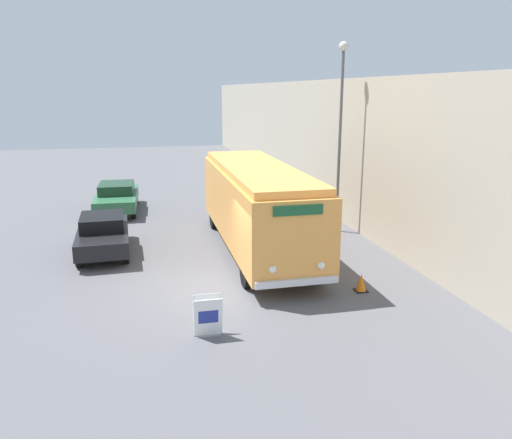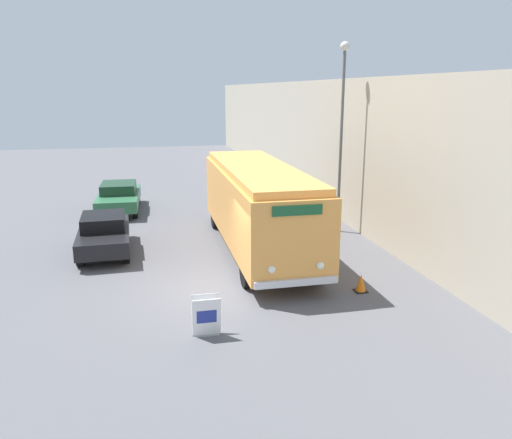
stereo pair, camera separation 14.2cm
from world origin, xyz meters
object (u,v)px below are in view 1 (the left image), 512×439
(traffic_cone, at_px, (361,283))
(parked_car_mid, at_px, (117,197))
(streetlamp, at_px, (341,115))
(vintage_bus, at_px, (257,203))
(parked_car_near, at_px, (103,234))
(sign_board, at_px, (208,317))

(traffic_cone, bearing_deg, parked_car_mid, 121.54)
(parked_car_mid, distance_m, traffic_cone, 14.15)
(streetlamp, height_order, parked_car_mid, streetlamp)
(vintage_bus, relative_size, parked_car_near, 2.38)
(parked_car_near, relative_size, parked_car_mid, 0.89)
(vintage_bus, relative_size, parked_car_mid, 2.12)
(sign_board, height_order, traffic_cone, sign_board)
(sign_board, bearing_deg, parked_car_near, 111.77)
(parked_car_near, bearing_deg, sign_board, -70.10)
(sign_board, bearing_deg, streetlamp, 50.86)
(vintage_bus, bearing_deg, streetlamp, 24.86)
(vintage_bus, distance_m, sign_board, 6.90)
(vintage_bus, distance_m, streetlamp, 5.21)
(vintage_bus, xyz_separation_m, sign_board, (-2.67, -6.23, -1.30))
(streetlamp, bearing_deg, parked_car_mid, 147.81)
(parked_car_near, relative_size, traffic_cone, 7.63)
(streetlamp, relative_size, parked_car_mid, 1.64)
(sign_board, xyz_separation_m, parked_car_mid, (-2.62, 13.76, 0.25))
(vintage_bus, xyz_separation_m, traffic_cone, (2.11, -4.52, -1.52))
(vintage_bus, height_order, parked_car_near, vintage_bus)
(parked_car_mid, xyz_separation_m, traffic_cone, (7.40, -12.05, -0.47))
(streetlamp, bearing_deg, parked_car_near, -174.85)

